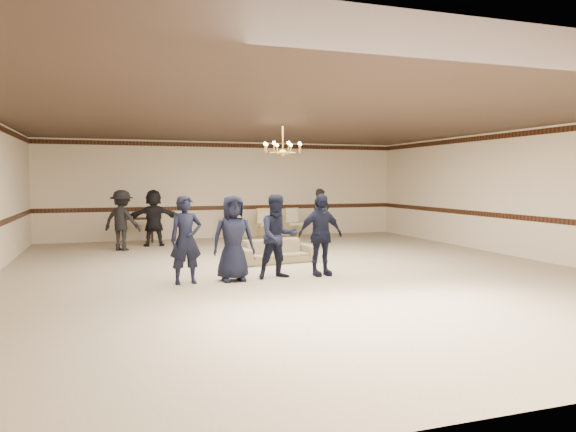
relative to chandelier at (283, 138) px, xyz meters
name	(u,v)px	position (x,y,z in m)	size (l,w,h in m)	color
room	(297,196)	(0.00, -1.00, -1.28)	(12.01, 14.01, 3.21)	#B4AA8A
chair_rail	(228,208)	(0.00, 5.99, -1.88)	(12.00, 0.02, 0.14)	#3A1C11
crown_molding	(227,145)	(0.00, 5.99, 0.21)	(12.00, 0.02, 0.14)	#3A1C11
chandelier	(283,138)	(0.00, 0.00, 0.00)	(0.94, 0.94, 0.89)	gold
boy_a	(186,240)	(-2.41, -1.56, -2.05)	(0.61, 0.40, 1.66)	black
boy_b	(233,238)	(-1.51, -1.56, -2.05)	(0.81, 0.53, 1.66)	black
boy_c	(278,236)	(-0.61, -1.56, -2.05)	(0.81, 0.63, 1.66)	black
boy_d	(320,235)	(0.29, -1.56, -2.05)	(0.97, 0.40, 1.66)	black
settee	(276,251)	(-0.06, 0.31, -2.60)	(1.86, 0.73, 0.54)	#776C4F
adult_left	(122,220)	(-3.44, 3.69, -2.05)	(1.07, 0.62, 1.66)	black
adult_mid	(154,218)	(-2.54, 4.39, -2.05)	(1.54, 0.49, 1.66)	black
adult_right	(321,215)	(2.56, 3.99, -2.05)	(0.61, 0.40, 1.66)	black
banquet_chair_left	(235,225)	(0.07, 5.16, -2.39)	(0.47, 0.47, 0.97)	beige
banquet_chair_mid	(265,224)	(1.07, 5.16, -2.39)	(0.47, 0.47, 0.97)	beige
banquet_chair_right	(294,223)	(2.07, 5.16, -2.39)	(0.47, 0.47, 0.97)	beige
console_table	(138,230)	(-2.93, 5.36, -2.49)	(0.92, 0.39, 0.78)	black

